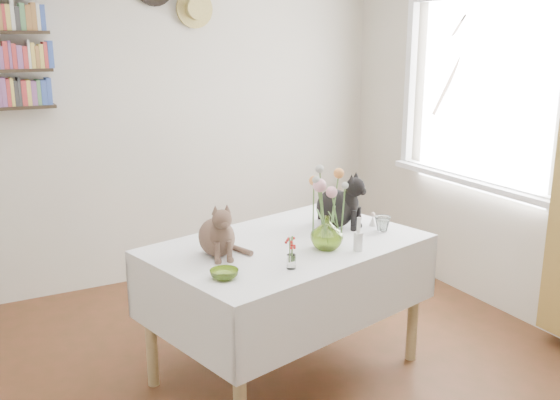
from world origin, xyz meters
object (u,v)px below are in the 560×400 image
black_cat (335,198)px  flower_vase (327,233)px  dining_table (287,276)px  tabby_cat (216,227)px

black_cat → flower_vase: 0.43m
dining_table → tabby_cat: (-0.41, 0.00, 0.34)m
tabby_cat → flower_vase: bearing=-12.4°
flower_vase → black_cat: bearing=51.3°
dining_table → flower_vase: size_ratio=9.00×
black_cat → flower_vase: size_ratio=1.85×
dining_table → tabby_cat: 0.53m
black_cat → flower_vase: black_cat is taller
tabby_cat → flower_vase: 0.58m
dining_table → flower_vase: 0.36m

